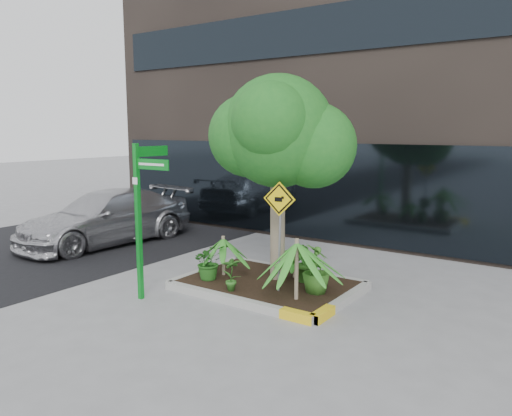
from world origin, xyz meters
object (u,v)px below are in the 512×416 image
Objects in this scene: street_sign_post at (142,204)px; cattle_sign at (279,218)px; tree at (279,131)px; parked_car at (106,217)px.

street_sign_post is 2.46m from cattle_sign.
tree is 0.85× the size of parked_car.
tree is at bearing 116.11° from cattle_sign.
street_sign_post is (-1.57, -2.04, -1.28)m from tree.
street_sign_post is at bearing -127.58° from tree.
parked_car is 1.74× the size of street_sign_post.
cattle_sign is (2.01, 1.40, -0.24)m from street_sign_post.
tree is 2.07× the size of cattle_sign.
cattle_sign is at bearing 34.29° from street_sign_post.
cattle_sign reaches higher than parked_car.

